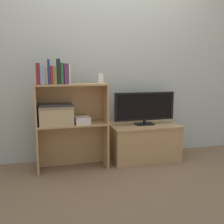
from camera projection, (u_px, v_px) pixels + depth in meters
name	position (u px, v px, depth m)	size (l,w,h in m)	color
ground_plane	(115.00, 169.00, 2.94)	(16.00, 16.00, 0.00)	brown
wall_back	(104.00, 61.00, 3.22)	(10.00, 0.05, 2.40)	#B2BCB2
tv_stand	(144.00, 142.00, 3.24)	(0.83, 0.48, 0.44)	tan
tv	(145.00, 107.00, 3.17)	(0.75, 0.14, 0.40)	black
bookshelf_lower_tier	(72.00, 140.00, 2.96)	(0.77, 0.28, 0.52)	tan
bookshelf_upper_tier	(71.00, 98.00, 2.88)	(0.77, 0.28, 0.44)	tan
book_maroon	(38.00, 74.00, 2.67)	(0.04, 0.16, 0.21)	maroon
book_skyblue	(43.00, 75.00, 2.68)	(0.04, 0.15, 0.19)	#709ECC
book_tan	(46.00, 76.00, 2.69)	(0.02, 0.14, 0.17)	tan
book_navy	(49.00, 72.00, 2.69)	(0.02, 0.14, 0.25)	navy
book_crimson	(51.00, 75.00, 2.70)	(0.02, 0.15, 0.19)	#B22328
book_olive	(55.00, 75.00, 2.71)	(0.04, 0.15, 0.18)	olive
book_charcoal	(58.00, 72.00, 2.71)	(0.03, 0.13, 0.26)	#232328
book_forest	(62.00, 73.00, 2.73)	(0.03, 0.13, 0.22)	#286638
book_plum	(66.00, 74.00, 2.74)	(0.04, 0.14, 0.21)	#6B2D66
book_ivory	(69.00, 74.00, 2.75)	(0.02, 0.13, 0.21)	silver
baby_monitor	(101.00, 78.00, 2.88)	(0.05, 0.03, 0.14)	white
storage_basket_left	(56.00, 114.00, 2.80)	(0.36, 0.24, 0.20)	tan
laptop	(56.00, 105.00, 2.78)	(0.34, 0.23, 0.02)	#2D2D33
magazine_stack	(82.00, 120.00, 2.88)	(0.16, 0.22, 0.07)	silver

